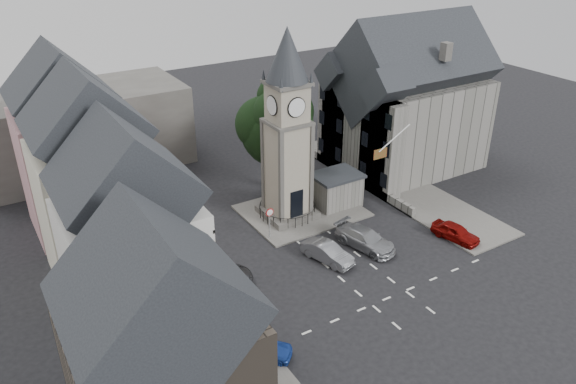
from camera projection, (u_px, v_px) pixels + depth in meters
ground at (342, 260)px, 42.97m from camera, size 120.00×120.00×0.00m
pavement_west at (158, 270)px, 41.68m from camera, size 6.00×30.00×0.14m
pavement_east at (392, 184)px, 54.59m from camera, size 6.00×26.00×0.14m
central_island at (302, 211)px, 49.71m from camera, size 10.00×8.00×0.16m
road_markings at (389, 298)px, 38.79m from camera, size 20.00×8.00×0.01m
clock_tower at (287, 129)px, 45.35m from camera, size 4.86×4.86×16.25m
stone_shelter at (336, 189)px, 50.19m from camera, size 4.30×3.30×3.08m
town_tree at (277, 120)px, 50.60m from camera, size 7.20×7.20×10.80m
warning_sign_post at (270, 218)px, 44.69m from camera, size 0.70×0.19×2.85m
terrace_pink at (70, 152)px, 44.93m from camera, size 8.10×7.60×12.80m
terrace_cream at (96, 191)px, 38.85m from camera, size 8.10×7.60×12.80m
terrace_tudor at (133, 249)px, 32.95m from camera, size 8.10×7.60×12.00m
building_sw_stone at (164, 365)px, 25.80m from camera, size 8.60×7.60×10.40m
backdrop_west at (84, 129)px, 56.84m from camera, size 20.00×10.00×8.00m
east_building at (405, 108)px, 55.73m from camera, size 14.40×11.40×12.60m
east_boundary_wall at (357, 179)px, 54.64m from camera, size 0.40×16.00×0.90m
flagpole at (394, 138)px, 46.54m from camera, size 3.68×0.10×2.74m
car_west_blue at (259, 347)px, 33.48m from camera, size 4.04×3.89×1.36m
car_west_silver at (183, 272)px, 40.30m from camera, size 4.33×2.23×1.36m
car_west_grey at (217, 279)px, 39.58m from camera, size 5.40×3.09×1.42m
car_island_silver at (327, 253)px, 42.56m from camera, size 2.61×4.56×1.42m
car_island_east at (365, 239)px, 44.23m from camera, size 3.23×5.58×1.52m
car_east_red at (456, 232)px, 45.29m from camera, size 2.38×4.24×1.36m
pedestrian at (380, 172)px, 54.96m from camera, size 0.80×0.70×1.83m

